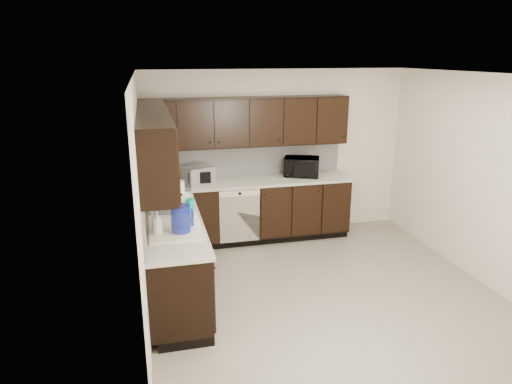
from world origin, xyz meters
TOP-DOWN VIEW (x-y plane):
  - floor at (0.00, 0.00)m, footprint 4.00×4.00m
  - ceiling at (0.00, 0.00)m, footprint 4.00×4.00m
  - wall_back at (0.00, 2.00)m, footprint 4.00×0.02m
  - wall_left at (-2.00, 0.00)m, footprint 0.02×4.00m
  - wall_right at (2.00, 0.00)m, footprint 0.02×4.00m
  - wall_front at (0.00, -2.00)m, footprint 4.00×0.02m
  - lower_cabinets at (-1.01, 1.11)m, footprint 3.00×2.80m
  - countertop at (-1.01, 1.11)m, footprint 3.03×2.83m
  - backsplash at (-1.22, 1.32)m, footprint 3.00×2.80m
  - upper_cabinets at (-1.10, 1.20)m, footprint 3.00×2.80m
  - dishwasher at (-0.70, 1.41)m, footprint 0.58×0.04m
  - sink at (-1.68, -0.01)m, footprint 0.54×0.82m
  - microwave at (0.32, 1.75)m, footprint 0.61×0.51m
  - soap_bottle_a at (-1.48, -0.10)m, footprint 0.10×0.11m
  - soap_bottle_b at (-1.86, -0.16)m, footprint 0.10×0.10m
  - toaster_oven at (-1.24, 1.67)m, footprint 0.48×0.43m
  - storage_bin at (-1.68, 0.52)m, footprint 0.53×0.45m
  - blue_pitcher at (-1.63, -0.16)m, footprint 0.21×0.21m
  - teal_tumbler at (-1.48, 0.33)m, footprint 0.12×0.12m
  - paper_towel_roll at (-1.58, 0.67)m, footprint 0.17×0.17m

SIDE VIEW (x-z plane):
  - floor at x=0.00m, z-range 0.00..0.00m
  - lower_cabinets at x=-1.01m, z-range -0.04..0.86m
  - dishwasher at x=-0.70m, z-range 0.16..0.94m
  - sink at x=-1.68m, z-range 0.67..1.09m
  - countertop at x=-1.01m, z-range 0.90..0.94m
  - storage_bin at x=-1.68m, z-range 0.94..1.11m
  - teal_tumbler at x=-1.48m, z-range 0.94..1.15m
  - soap_bottle_a at x=-1.48m, z-range 0.94..1.15m
  - toaster_oven at x=-1.24m, z-range 0.94..1.19m
  - soap_bottle_b at x=-1.86m, z-range 0.94..1.19m
  - microwave at x=0.32m, z-range 0.94..1.22m
  - blue_pitcher at x=-1.63m, z-range 0.94..1.24m
  - paper_towel_roll at x=-1.58m, z-range 0.94..1.26m
  - backsplash at x=-1.22m, z-range 0.94..1.42m
  - wall_back at x=0.00m, z-range 0.00..2.50m
  - wall_left at x=-2.00m, z-range 0.00..2.50m
  - wall_right at x=2.00m, z-range 0.00..2.50m
  - wall_front at x=0.00m, z-range 0.00..2.50m
  - upper_cabinets at x=-1.10m, z-range 1.42..2.12m
  - ceiling at x=0.00m, z-range 2.50..2.50m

